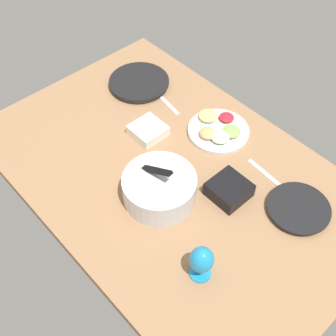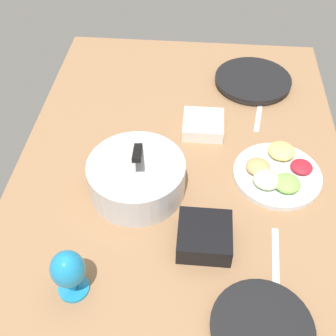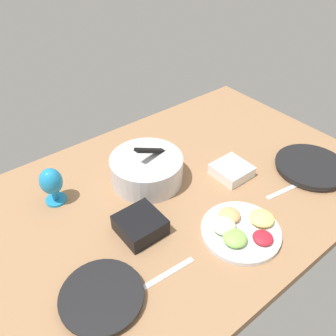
# 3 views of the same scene
# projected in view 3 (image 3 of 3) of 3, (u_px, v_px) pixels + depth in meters

# --- Properties ---
(ground_plane) EXTENTS (1.60, 1.04, 0.04)m
(ground_plane) POSITION_uv_depth(u_px,v_px,m) (178.00, 193.00, 1.35)
(ground_plane) COLOR #99704C
(dinner_plate_left) EXTENTS (0.24, 0.24, 0.03)m
(dinner_plate_left) POSITION_uv_depth(u_px,v_px,m) (102.00, 297.00, 0.97)
(dinner_plate_left) COLOR #4C4C51
(dinner_plate_left) RESTS_ON ground_plane
(dinner_plate_right) EXTENTS (0.29, 0.29, 0.03)m
(dinner_plate_right) POSITION_uv_depth(u_px,v_px,m) (311.00, 167.00, 1.42)
(dinner_plate_right) COLOR #4C4C51
(dinner_plate_right) RESTS_ON ground_plane
(mixing_bowl) EXTENTS (0.30, 0.28, 0.18)m
(mixing_bowl) POSITION_uv_depth(u_px,v_px,m) (147.00, 168.00, 1.35)
(mixing_bowl) COLOR silver
(mixing_bowl) RESTS_ON ground_plane
(fruit_platter) EXTENTS (0.27, 0.27, 0.05)m
(fruit_platter) POSITION_uv_depth(u_px,v_px,m) (241.00, 229.00, 1.16)
(fruit_platter) COLOR silver
(fruit_platter) RESTS_ON ground_plane
(hurricane_glass_blue) EXTENTS (0.08, 0.08, 0.15)m
(hurricane_glass_blue) POSITION_uv_depth(u_px,v_px,m) (51.00, 183.00, 1.23)
(hurricane_glass_blue) COLOR #1F8AC6
(hurricane_glass_blue) RESTS_ON ground_plane
(square_bowl_white) EXTENTS (0.14, 0.14, 0.05)m
(square_bowl_white) POSITION_uv_depth(u_px,v_px,m) (232.00, 170.00, 1.39)
(square_bowl_white) COLOR white
(square_bowl_white) RESTS_ON ground_plane
(square_bowl_black) EXTENTS (0.14, 0.14, 0.06)m
(square_bowl_black) POSITION_uv_depth(u_px,v_px,m) (140.00, 224.00, 1.15)
(square_bowl_black) COLOR black
(square_bowl_black) RESTS_ON ground_plane
(fork_by_left_plate) EXTENTS (0.18, 0.03, 0.01)m
(fork_by_left_plate) POSITION_uv_depth(u_px,v_px,m) (169.00, 273.00, 1.05)
(fork_by_left_plate) COLOR silver
(fork_by_left_plate) RESTS_ON ground_plane
(fork_by_right_plate) EXTENTS (0.18, 0.04, 0.01)m
(fork_by_right_plate) POSITION_uv_depth(u_px,v_px,m) (285.00, 190.00, 1.33)
(fork_by_right_plate) COLOR silver
(fork_by_right_plate) RESTS_ON ground_plane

